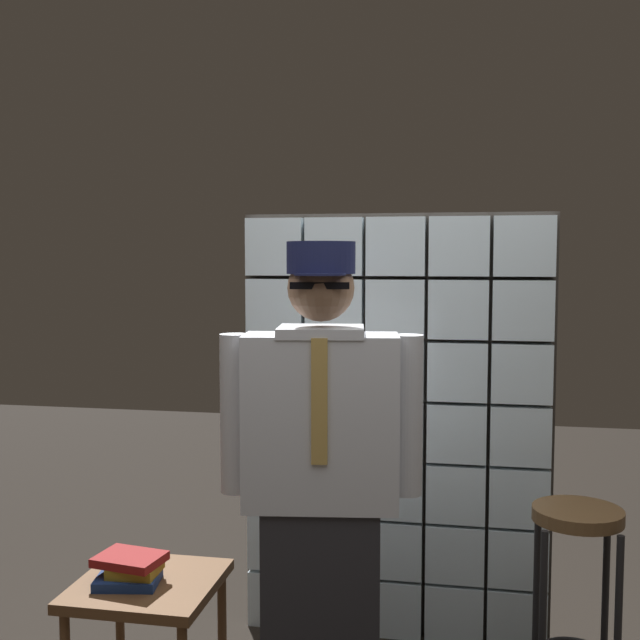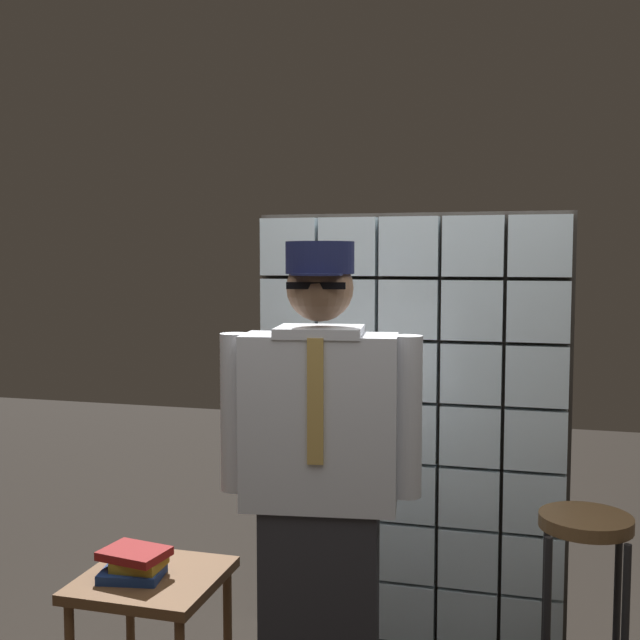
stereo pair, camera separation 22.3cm
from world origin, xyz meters
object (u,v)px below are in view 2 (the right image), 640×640
object	(u,v)px
standing_person	(320,486)
side_table	(152,594)
bar_stool	(584,571)
book_stack	(135,563)

from	to	relation	value
standing_person	side_table	size ratio (longest dim) A/B	3.23
standing_person	bar_stool	size ratio (longest dim) A/B	2.21
standing_person	book_stack	bearing A→B (deg)	177.80
bar_stool	side_table	bearing A→B (deg)	-167.60
standing_person	book_stack	size ratio (longest dim) A/B	7.01
standing_person	book_stack	xyz separation A→B (m)	(-0.71, -0.07, -0.34)
standing_person	bar_stool	world-z (taller)	standing_person
bar_stool	book_stack	distance (m)	1.69
standing_person	side_table	xyz separation A→B (m)	(-0.66, -0.03, -0.47)
standing_person	side_table	world-z (taller)	standing_person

